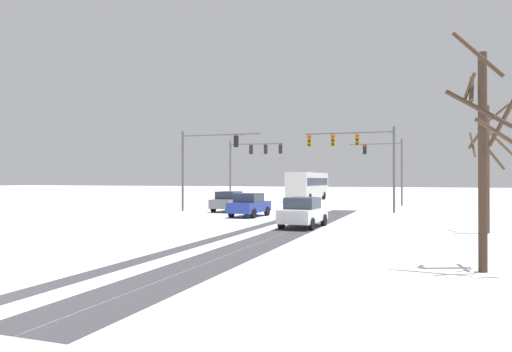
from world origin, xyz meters
TOP-DOWN VIEW (x-y plane):
  - wheel_track_left_lane at (1.83, 15.40)m, footprint 0.75×33.88m
  - wheel_track_right_lane at (4.58, 15.40)m, footprint 1.10×33.88m
  - wheel_track_center at (3.53, 15.40)m, footprint 0.96×33.88m
  - sidewalk_kerb_right at (9.62, 13.86)m, footprint 4.00×33.88m
  - traffic_signal_near_left at (-6.33, 26.83)m, footprint 6.77×0.39m
  - traffic_signal_near_right at (5.54, 28.68)m, footprint 6.73×0.60m
  - traffic_signal_far_left at (-6.02, 36.96)m, footprint 5.57×0.67m
  - traffic_signal_far_right at (6.84, 40.89)m, footprint 5.19×0.49m
  - car_grey_lead at (-4.37, 27.46)m, footprint 1.93×4.15m
  - car_blue_second at (-1.09, 23.26)m, footprint 1.97×4.17m
  - car_white_third at (4.21, 17.32)m, footprint 1.97×4.17m
  - bus_oncoming at (-3.13, 49.19)m, footprint 2.89×11.06m
  - bare_tree_sidewalk_near at (11.94, 6.98)m, footprint 2.22×2.08m
  - bare_tree_sidewalk_mid at (13.17, 17.67)m, footprint 2.04×2.29m

SIDE VIEW (x-z plane):
  - wheel_track_left_lane at x=1.83m, z-range 0.00..0.01m
  - wheel_track_right_lane at x=4.58m, z-range 0.00..0.01m
  - wheel_track_center at x=3.53m, z-range 0.00..0.01m
  - sidewalk_kerb_right at x=9.62m, z-range 0.00..0.12m
  - car_grey_lead at x=-4.37m, z-range 0.01..1.63m
  - car_blue_second at x=-1.09m, z-range 0.01..1.63m
  - car_white_third at x=4.21m, z-range 0.01..1.63m
  - bus_oncoming at x=-3.13m, z-range 0.30..3.68m
  - bare_tree_sidewalk_mid at x=13.17m, z-range 0.22..6.46m
  - bare_tree_sidewalk_near at x=11.94m, z-range 0.14..6.81m
  - traffic_signal_far_right at x=6.84m, z-range 1.12..7.62m
  - traffic_signal_near_left at x=-6.33m, z-range 1.22..7.72m
  - traffic_signal_far_left at x=-6.02m, z-range 1.53..8.03m
  - traffic_signal_near_right at x=5.54m, z-range 1.56..8.06m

